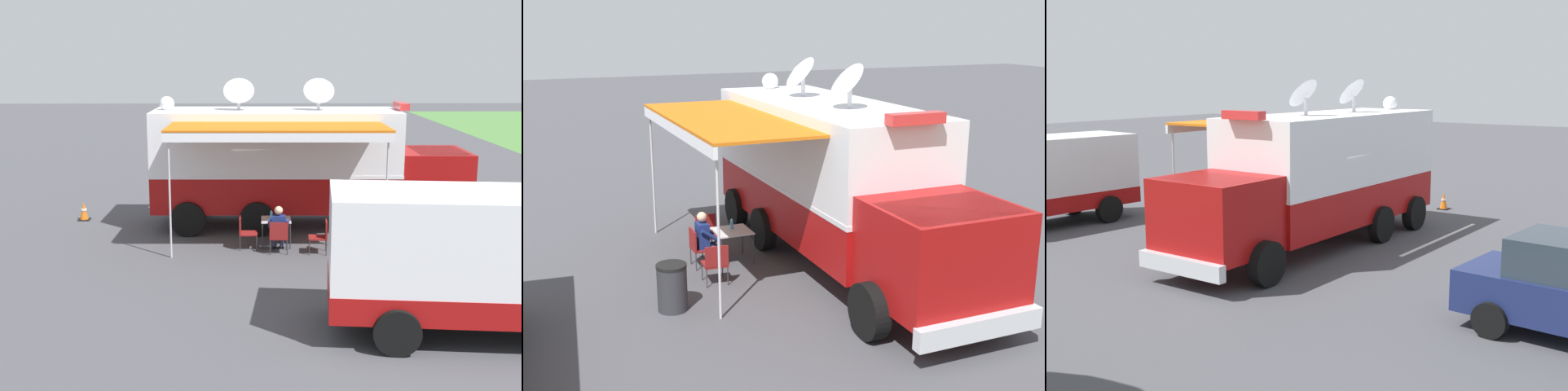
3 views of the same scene
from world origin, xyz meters
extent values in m
plane|color=#47474C|center=(0.00, 0.00, 0.00)|extent=(100.00, 100.00, 0.00)
cube|color=silver|center=(-2.46, -1.82, 0.00)|extent=(0.20, 4.80, 0.01)
cube|color=#9E0F0F|center=(0.00, 0.00, 1.15)|extent=(2.62, 7.24, 1.10)
cube|color=white|center=(0.00, 0.00, 2.55)|extent=(2.62, 7.24, 1.70)
cube|color=white|center=(0.00, 0.00, 1.70)|extent=(2.64, 7.26, 0.10)
cube|color=#9E0F0F|center=(0.08, 4.65, 1.45)|extent=(2.34, 2.14, 1.70)
cube|color=#28333D|center=(0.08, 4.85, 1.95)|extent=(2.17, 1.51, 0.70)
cube|color=silver|center=(0.10, 5.78, 0.55)|extent=(2.38, 0.24, 0.36)
cylinder|color=black|center=(-1.17, 4.47, 0.50)|extent=(0.32, 1.00, 1.00)
cylinder|color=black|center=(1.33, 4.43, 0.50)|extent=(0.32, 1.00, 1.00)
cylinder|color=black|center=(-1.26, -0.52, 0.50)|extent=(0.32, 1.00, 1.00)
cylinder|color=black|center=(1.24, -0.56, 0.50)|extent=(0.32, 1.00, 1.00)
cylinder|color=black|center=(-1.29, -2.50, 0.50)|extent=(0.32, 1.00, 1.00)
cylinder|color=black|center=(1.21, -2.54, 0.50)|extent=(0.32, 1.00, 1.00)
cube|color=white|center=(0.00, 0.00, 3.45)|extent=(2.62, 7.24, 0.10)
cube|color=red|center=(0.06, 3.70, 3.62)|extent=(1.10, 0.30, 0.20)
cylinder|color=silver|center=(-0.02, -1.08, 3.73)|extent=(0.10, 0.10, 0.45)
cone|color=silver|center=(0.13, -1.08, 4.13)|extent=(0.73, 0.91, 0.81)
cylinder|color=silver|center=(0.02, 1.26, 3.73)|extent=(0.10, 0.10, 0.45)
cone|color=silver|center=(0.17, 1.26, 4.13)|extent=(0.73, 0.91, 0.81)
sphere|color=white|center=(-0.05, -3.20, 3.68)|extent=(0.44, 0.44, 0.44)
cube|color=orange|center=(2.35, -0.04, 3.25)|extent=(2.30, 5.80, 0.06)
cube|color=white|center=(3.41, -0.06, 3.11)|extent=(0.18, 5.76, 0.24)
cylinder|color=silver|center=(3.40, 2.67, 1.63)|extent=(0.05, 0.05, 3.25)
cylinder|color=silver|center=(3.30, -2.79, 1.63)|extent=(0.05, 0.05, 3.25)
cube|color=silver|center=(2.20, -0.06, 0.71)|extent=(0.81, 0.81, 0.03)
cylinder|color=#333338|center=(1.83, 0.32, 0.35)|extent=(0.03, 0.03, 0.70)
cylinder|color=#333338|center=(2.57, 0.30, 0.35)|extent=(0.03, 0.03, 0.70)
cylinder|color=#333338|center=(1.82, -0.42, 0.35)|extent=(0.03, 0.03, 0.70)
cylinder|color=#333338|center=(2.56, -0.44, 0.35)|extent=(0.03, 0.03, 0.70)
cylinder|color=#4C99D8|center=(2.16, -0.19, 0.83)|extent=(0.07, 0.07, 0.20)
cylinder|color=white|center=(2.16, -0.19, 0.94)|extent=(0.04, 0.04, 0.02)
cube|color=maroon|center=(2.90, -0.02, 0.42)|extent=(0.49, 0.49, 0.04)
cube|color=maroon|center=(3.12, -0.02, 0.65)|extent=(0.05, 0.48, 0.44)
cylinder|color=#333338|center=(2.67, -0.24, 0.21)|extent=(0.02, 0.02, 0.42)
cylinder|color=#333338|center=(2.68, 0.20, 0.21)|extent=(0.02, 0.02, 0.42)
cylinder|color=#333338|center=(3.11, -0.24, 0.21)|extent=(0.02, 0.02, 0.42)
cylinder|color=#333338|center=(3.12, 0.20, 0.21)|extent=(0.02, 0.02, 0.42)
cube|color=maroon|center=(2.52, -0.81, 0.42)|extent=(0.49, 0.49, 0.04)
cube|color=maroon|center=(2.51, -1.03, 0.65)|extent=(0.48, 0.05, 0.44)
cylinder|color=#333338|center=(2.30, -0.59, 0.21)|extent=(0.02, 0.02, 0.42)
cylinder|color=#333338|center=(2.74, -0.59, 0.21)|extent=(0.02, 0.02, 0.42)
cylinder|color=#333338|center=(2.29, -1.03, 0.21)|extent=(0.02, 0.02, 0.42)
cylinder|color=#333338|center=(2.73, -1.03, 0.21)|extent=(0.02, 0.02, 0.42)
cube|color=maroon|center=(2.96, 1.00, 0.42)|extent=(0.52, 0.52, 0.04)
cube|color=maroon|center=(2.98, 1.22, 0.65)|extent=(0.48, 0.08, 0.44)
cylinder|color=#333338|center=(3.16, 0.77, 0.21)|extent=(0.02, 0.02, 0.42)
cylinder|color=#333338|center=(2.72, 0.80, 0.21)|extent=(0.02, 0.02, 0.42)
cylinder|color=#333338|center=(3.20, 1.21, 0.21)|extent=(0.02, 0.02, 0.42)
cylinder|color=#333338|center=(2.76, 1.24, 0.21)|extent=(0.02, 0.02, 0.42)
cube|color=navy|center=(2.90, -0.02, 0.72)|extent=(0.25, 0.36, 0.56)
sphere|color=beige|center=(2.90, -0.02, 1.14)|extent=(0.22, 0.22, 0.22)
cylinder|color=navy|center=(2.77, -0.25, 0.76)|extent=(0.43, 0.10, 0.34)
cylinder|color=navy|center=(2.78, 0.21, 0.76)|extent=(0.43, 0.10, 0.34)
cylinder|color=#2D334C|center=(2.71, -0.12, 0.44)|extent=(0.38, 0.14, 0.13)
cylinder|color=#2D334C|center=(2.53, -0.11, 0.21)|extent=(0.11, 0.11, 0.42)
cube|color=black|center=(2.47, -0.11, 0.04)|extent=(0.24, 0.10, 0.07)
cylinder|color=#2D334C|center=(2.72, 0.08, 0.44)|extent=(0.38, 0.14, 0.13)
cylinder|color=#2D334C|center=(2.54, 0.09, 0.21)|extent=(0.11, 0.11, 0.42)
cube|color=black|center=(2.48, 0.09, 0.04)|extent=(0.24, 0.10, 0.07)
cylinder|color=#2D2D33|center=(4.10, 1.95, 0.42)|extent=(0.56, 0.56, 0.85)
cylinder|color=black|center=(4.10, 1.95, 0.88)|extent=(0.57, 0.57, 0.06)
cube|color=black|center=(-0.73, -5.97, 0.01)|extent=(0.36, 0.36, 0.03)
cone|color=orange|center=(-0.73, -5.97, 0.31)|extent=(0.26, 0.26, 0.55)
cylinder|color=white|center=(-0.73, -5.97, 0.33)|extent=(0.17, 0.17, 0.06)
cube|color=white|center=(8.17, 3.30, 1.60)|extent=(2.61, 5.38, 2.20)
cube|color=#9E0F0F|center=(8.17, 3.30, 0.75)|extent=(2.63, 5.41, 0.50)
cylinder|color=black|center=(6.98, 1.98, 0.42)|extent=(0.34, 0.86, 0.84)
cylinder|color=black|center=(9.07, 1.77, 0.42)|extent=(0.34, 0.86, 0.84)
cylinder|color=black|center=(-6.35, 2.85, 0.32)|extent=(0.66, 0.27, 0.64)
cylinder|color=black|center=(-6.20, 4.65, 0.32)|extent=(0.66, 0.27, 0.64)
camera|label=1|loc=(19.98, -0.78, 5.17)|focal=46.58mm
camera|label=2|loc=(6.88, 13.44, 5.33)|focal=46.17mm
camera|label=3|loc=(-10.01, 15.76, 4.44)|focal=47.25mm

